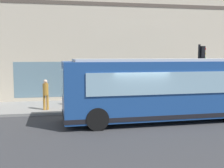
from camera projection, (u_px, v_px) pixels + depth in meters
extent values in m
plane|color=#38383A|center=(136.00, 124.00, 13.17)|extent=(120.00, 120.00, 0.00)
cube|color=gray|center=(117.00, 105.00, 17.74)|extent=(4.16, 40.00, 0.15)
cube|color=beige|center=(104.00, 19.00, 22.45)|extent=(6.74, 18.85, 12.28)
cube|color=brown|center=(111.00, 4.00, 19.24)|extent=(0.36, 18.48, 0.24)
cube|color=slate|center=(111.00, 79.00, 19.67)|extent=(0.12, 13.20, 2.40)
cube|color=#1E478C|center=(165.00, 89.00, 13.73)|extent=(2.82, 10.07, 2.70)
cube|color=silver|center=(166.00, 60.00, 13.58)|extent=(2.41, 9.06, 0.12)
cube|color=#8CB2C6|center=(63.00, 81.00, 12.64)|extent=(2.20, 0.15, 1.20)
cube|color=#8CB2C6|center=(156.00, 78.00, 14.92)|extent=(0.32, 8.20, 1.00)
cube|color=#8CB2C6|center=(177.00, 83.00, 12.45)|extent=(0.32, 8.20, 1.00)
cube|color=black|center=(165.00, 112.00, 13.85)|extent=(2.86, 10.12, 0.20)
cylinder|color=black|center=(90.00, 109.00, 14.20)|extent=(0.33, 1.01, 1.00)
cylinder|color=black|center=(97.00, 119.00, 11.97)|extent=(0.33, 1.01, 1.00)
cylinder|color=black|center=(213.00, 104.00, 15.67)|extent=(0.33, 1.01, 1.00)
cylinder|color=black|center=(199.00, 76.00, 16.78)|extent=(0.14, 0.14, 3.74)
cube|color=black|center=(202.00, 54.00, 16.68)|extent=(0.32, 0.24, 0.90)
sphere|color=red|center=(204.00, 49.00, 16.68)|extent=(0.20, 0.20, 0.20)
sphere|color=yellow|center=(204.00, 54.00, 16.70)|extent=(0.20, 0.20, 0.20)
sphere|color=green|center=(204.00, 58.00, 16.73)|extent=(0.20, 0.20, 0.20)
cylinder|color=red|center=(213.00, 96.00, 19.07)|extent=(0.24, 0.24, 0.55)
sphere|color=red|center=(213.00, 91.00, 19.03)|extent=(0.22, 0.22, 0.22)
cylinder|color=red|center=(215.00, 96.00, 19.10)|extent=(0.10, 0.12, 0.10)
cylinder|color=red|center=(212.00, 95.00, 19.23)|extent=(0.12, 0.10, 0.10)
cylinder|color=#B23338|center=(102.00, 99.00, 17.12)|extent=(0.14, 0.14, 0.81)
cylinder|color=#B23338|center=(102.00, 99.00, 16.95)|extent=(0.14, 0.14, 0.81)
cylinder|color=black|center=(102.00, 88.00, 16.96)|extent=(0.32, 0.32, 0.64)
sphere|color=brown|center=(102.00, 81.00, 16.92)|extent=(0.22, 0.22, 0.22)
cylinder|color=#3F8C4C|center=(141.00, 100.00, 16.94)|extent=(0.14, 0.14, 0.79)
cylinder|color=#3F8C4C|center=(139.00, 99.00, 17.08)|extent=(0.14, 0.14, 0.79)
cylinder|color=black|center=(140.00, 88.00, 16.94)|extent=(0.32, 0.32, 0.63)
sphere|color=tan|center=(141.00, 81.00, 16.89)|extent=(0.22, 0.22, 0.22)
cylinder|color=silver|center=(74.00, 99.00, 17.21)|extent=(0.14, 0.14, 0.79)
cylinder|color=silver|center=(75.00, 99.00, 17.07)|extent=(0.14, 0.14, 0.79)
cylinder|color=gold|center=(74.00, 88.00, 17.06)|extent=(0.32, 0.32, 0.63)
sphere|color=brown|center=(74.00, 81.00, 17.02)|extent=(0.21, 0.21, 0.21)
cylinder|color=gold|center=(48.00, 102.00, 15.80)|extent=(0.14, 0.14, 0.84)
cylinder|color=gold|center=(44.00, 103.00, 15.74)|extent=(0.14, 0.14, 0.84)
cylinder|color=gold|center=(46.00, 89.00, 15.70)|extent=(0.32, 0.32, 0.66)
sphere|color=beige|center=(45.00, 82.00, 15.65)|extent=(0.23, 0.23, 0.23)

